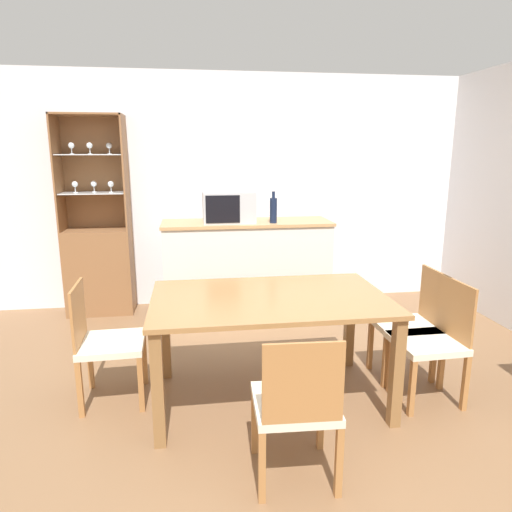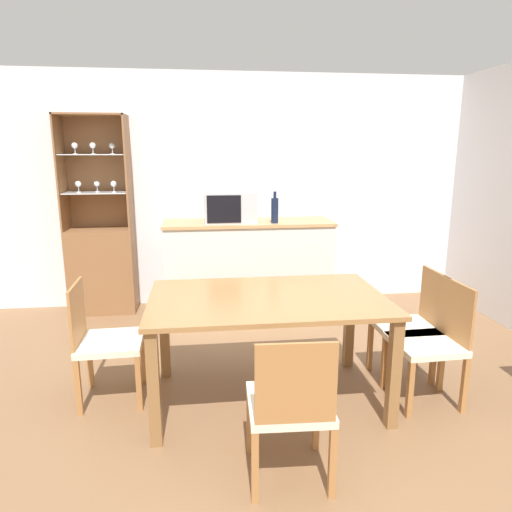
% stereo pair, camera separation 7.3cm
% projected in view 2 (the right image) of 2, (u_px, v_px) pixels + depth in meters
% --- Properties ---
extents(ground_plane, '(18.00, 18.00, 0.00)m').
position_uv_depth(ground_plane, '(277.00, 428.00, 2.89)').
color(ground_plane, brown).
extents(wall_back, '(6.80, 0.06, 2.55)m').
position_uv_depth(wall_back, '(239.00, 191.00, 5.15)').
color(wall_back, silver).
rests_on(wall_back, ground_plane).
extents(kitchen_counter, '(1.68, 0.55, 1.04)m').
position_uv_depth(kitchen_counter, '(248.00, 271.00, 4.65)').
color(kitchen_counter, silver).
rests_on(kitchen_counter, ground_plane).
extents(display_cabinet, '(0.69, 0.38, 2.08)m').
position_uv_depth(display_cabinet, '(102.00, 256.00, 4.91)').
color(display_cabinet, brown).
rests_on(display_cabinet, ground_plane).
extents(dining_table, '(1.59, 0.99, 0.76)m').
position_uv_depth(dining_table, '(267.00, 311.00, 3.10)').
color(dining_table, olive).
rests_on(dining_table, ground_plane).
extents(dining_chair_head_near, '(0.45, 0.45, 0.85)m').
position_uv_depth(dining_chair_head_near, '(290.00, 406.00, 2.35)').
color(dining_chair_head_near, beige).
rests_on(dining_chair_head_near, ground_plane).
extents(dining_chair_side_left_far, '(0.44, 0.44, 0.85)m').
position_uv_depth(dining_chair_side_left_far, '(104.00, 341.00, 3.16)').
color(dining_chair_side_left_far, beige).
rests_on(dining_chair_side_left_far, ground_plane).
extents(dining_chair_side_right_far, '(0.43, 0.43, 0.85)m').
position_uv_depth(dining_chair_side_right_far, '(412.00, 326.00, 3.43)').
color(dining_chair_side_right_far, beige).
rests_on(dining_chair_side_right_far, ground_plane).
extents(dining_chair_side_right_near, '(0.44, 0.44, 0.85)m').
position_uv_depth(dining_chair_side_right_near, '(431.00, 342.00, 3.14)').
color(dining_chair_side_right_near, beige).
rests_on(dining_chair_side_right_near, ground_plane).
extents(microwave, '(0.50, 0.40, 0.30)m').
position_uv_depth(microwave, '(230.00, 207.00, 4.47)').
color(microwave, '#B7BABF').
rests_on(microwave, kitchen_counter).
extents(wine_bottle, '(0.07, 0.07, 0.31)m').
position_uv_depth(wine_bottle, '(275.00, 210.00, 4.40)').
color(wine_bottle, '#141E38').
rests_on(wine_bottle, kitchen_counter).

